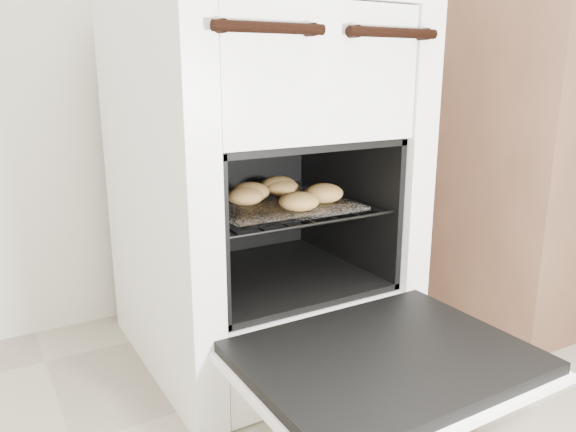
# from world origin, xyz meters

# --- Properties ---
(stove) EXTENTS (0.54, 0.60, 0.83)m
(stove) POSITION_xyz_m (-0.20, 1.20, 0.41)
(stove) COLOR white
(stove) RESTS_ON ground
(oven_door) EXTENTS (0.49, 0.38, 0.03)m
(oven_door) POSITION_xyz_m (-0.20, 0.74, 0.18)
(oven_door) COLOR black
(oven_door) RESTS_ON stove
(oven_rack) EXTENTS (0.40, 0.38, 0.01)m
(oven_rack) POSITION_xyz_m (-0.20, 1.14, 0.37)
(oven_rack) COLOR black
(oven_rack) RESTS_ON stove
(foil_sheet) EXTENTS (0.31, 0.27, 0.01)m
(foil_sheet) POSITION_xyz_m (-0.20, 1.12, 0.38)
(foil_sheet) COLOR silver
(foil_sheet) RESTS_ON oven_rack
(baked_rolls) EXTENTS (0.27, 0.27, 0.04)m
(baked_rolls) POSITION_xyz_m (-0.18, 1.13, 0.40)
(baked_rolls) COLOR tan
(baked_rolls) RESTS_ON foil_sheet
(counter) EXTENTS (0.95, 0.65, 0.93)m
(counter) POSITION_xyz_m (0.79, 1.12, 0.47)
(counter) COLOR brown
(counter) RESTS_ON ground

